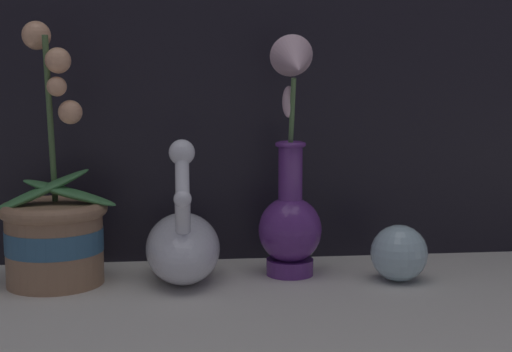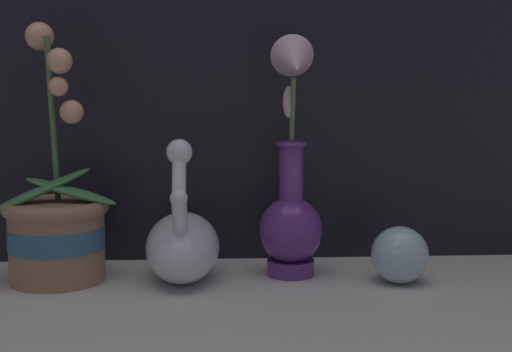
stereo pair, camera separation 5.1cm
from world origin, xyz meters
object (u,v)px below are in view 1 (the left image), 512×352
at_px(orchid_potted_plant, 54,228).
at_px(blue_vase, 291,195).
at_px(glass_sphere, 399,253).
at_px(swan_figurine, 183,243).

xyz_separation_m(orchid_potted_plant, blue_vase, (0.33, 0.00, 0.04)).
bearing_deg(orchid_potted_plant, glass_sphere, -4.68).
bearing_deg(swan_figurine, orchid_potted_plant, 178.06).
bearing_deg(blue_vase, orchid_potted_plant, -179.16).
xyz_separation_m(blue_vase, glass_sphere, (0.15, -0.04, -0.08)).
relative_size(orchid_potted_plant, blue_vase, 1.05).
relative_size(orchid_potted_plant, glass_sphere, 4.50).
height_order(swan_figurine, glass_sphere, swan_figurine).
xyz_separation_m(swan_figurine, glass_sphere, (0.30, -0.03, -0.01)).
bearing_deg(glass_sphere, swan_figurine, 173.74).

